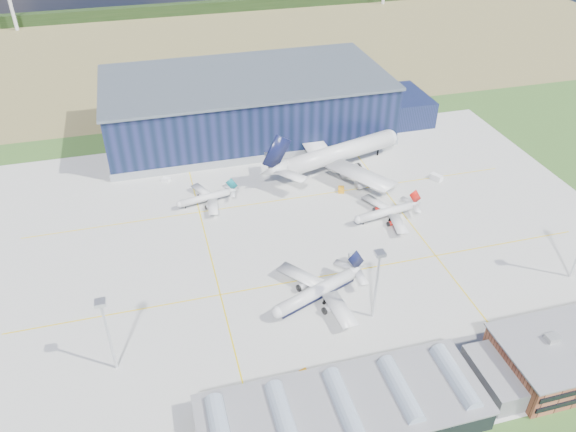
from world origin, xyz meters
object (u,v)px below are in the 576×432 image
(gse_cart_b, at_px, (166,180))
(car_a, at_px, (391,365))
(light_mast_west, at_px, (106,324))
(gse_tug_a, at_px, (306,375))
(hangar, at_px, (252,107))
(airliner_red, at_px, (385,209))
(airliner_widebody, at_px, (339,145))
(gse_tug_c, at_px, (341,190))
(airliner_navy, at_px, (316,287))
(car_b, at_px, (547,314))
(airliner_regional, at_px, (205,195))
(gse_van_b, at_px, (436,177))
(light_mast_center, at_px, (378,274))
(airstair, at_px, (352,261))

(gse_cart_b, distance_m, car_a, 117.72)
(light_mast_west, bearing_deg, gse_tug_a, -18.70)
(hangar, distance_m, airliner_red, 86.74)
(airliner_widebody, bearing_deg, gse_tug_c, -121.62)
(gse_tug_a, xyz_separation_m, gse_tug_c, (38.20, 80.34, 0.10))
(airliner_navy, bearing_deg, gse_cart_b, -87.43)
(car_a, bearing_deg, car_b, -75.02)
(airliner_navy, bearing_deg, hangar, -114.82)
(hangar, bearing_deg, gse_tug_c, -70.70)
(airliner_regional, bearing_deg, airliner_widebody, -178.03)
(gse_van_b, bearing_deg, airliner_red, -172.61)
(airliner_regional, bearing_deg, gse_tug_a, 88.03)
(airliner_regional, xyz_separation_m, gse_cart_b, (-12.42, 19.94, -3.24))
(gse_van_b, bearing_deg, gse_cart_b, 139.70)
(light_mast_west, height_order, light_mast_center, same)
(gse_van_b, height_order, airstair, airstair)
(car_a, bearing_deg, airstair, 2.11)
(airliner_red, bearing_deg, airstair, 37.40)
(light_mast_center, xyz_separation_m, gse_tug_c, (13.79, 64.91, -14.65))
(airliner_widebody, relative_size, airstair, 14.19)
(light_mast_center, xyz_separation_m, airliner_regional, (-37.07, 70.00, -11.49))
(gse_van_b, bearing_deg, hangar, 108.54)
(airliner_widebody, distance_m, gse_tug_c, 20.48)
(airliner_regional, relative_size, gse_tug_a, 7.41)
(gse_tug_a, xyz_separation_m, gse_van_b, (77.06, 78.76, 0.42))
(gse_tug_a, relative_size, car_b, 1.02)
(car_a, bearing_deg, airliner_red, -13.02)
(airliner_widebody, height_order, gse_van_b, airliner_widebody)
(airliner_navy, distance_m, car_b, 65.29)
(gse_tug_c, xyz_separation_m, airstair, (-11.39, -41.76, 0.69))
(airliner_red, relative_size, car_b, 8.55)
(airliner_regional, xyz_separation_m, car_a, (34.56, -88.00, -3.28))
(light_mast_west, height_order, airliner_navy, light_mast_west)
(airliner_red, xyz_separation_m, gse_van_b, (30.39, 19.79, -3.36))
(airliner_red, bearing_deg, airliner_widebody, -92.97)
(airliner_navy, height_order, airliner_widebody, airliner_widebody)
(gse_cart_b, bearing_deg, gse_van_b, -68.79)
(airliner_regional, height_order, car_b, airliner_regional)
(light_mast_west, xyz_separation_m, car_a, (67.49, -18.00, -14.77))
(car_b, bearing_deg, light_mast_west, 81.10)
(gse_tug_a, bearing_deg, airliner_navy, 50.07)
(light_mast_center, height_order, car_a, light_mast_center)
(gse_van_b, bearing_deg, light_mast_center, -155.43)
(gse_cart_b, bearing_deg, airliner_regional, -112.28)
(hangar, relative_size, gse_tug_a, 44.41)
(light_mast_center, relative_size, car_a, 5.88)
(gse_tug_a, relative_size, airstair, 0.71)
(hangar, bearing_deg, car_b, -68.35)
(gse_cart_b, bearing_deg, car_a, -120.66)
(light_mast_west, distance_m, car_b, 119.00)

